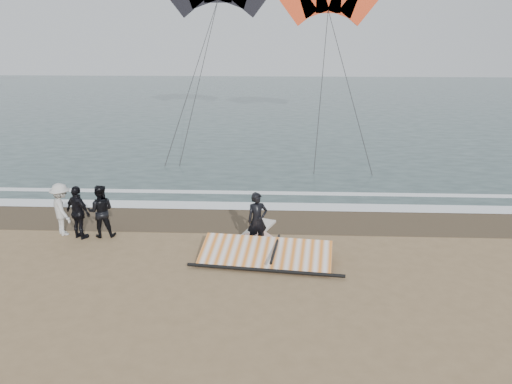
% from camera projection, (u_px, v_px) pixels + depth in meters
% --- Properties ---
extents(ground, '(120.00, 120.00, 0.00)m').
position_uv_depth(ground, '(251.00, 276.00, 14.59)').
color(ground, '#8C704C').
rests_on(ground, ground).
extents(sea, '(120.00, 54.00, 0.02)m').
position_uv_depth(sea, '(270.00, 105.00, 45.84)').
color(sea, '#233838').
rests_on(sea, ground).
extents(wet_sand, '(120.00, 2.80, 0.01)m').
position_uv_depth(wet_sand, '(257.00, 219.00, 18.85)').
color(wet_sand, '#4C3D2B').
rests_on(wet_sand, ground).
extents(foam_near, '(120.00, 0.90, 0.01)m').
position_uv_depth(foam_near, '(259.00, 206.00, 20.17)').
color(foam_near, white).
rests_on(foam_near, sea).
extents(foam_far, '(120.00, 0.45, 0.01)m').
position_uv_depth(foam_far, '(260.00, 193.00, 21.78)').
color(foam_far, white).
rests_on(foam_far, sea).
extents(man_main, '(0.80, 0.67, 1.87)m').
position_uv_depth(man_main, '(257.00, 220.00, 16.28)').
color(man_main, black).
rests_on(man_main, ground).
extents(board_white, '(2.11, 2.76, 0.11)m').
position_uv_depth(board_white, '(274.00, 248.00, 16.32)').
color(board_white, white).
rests_on(board_white, ground).
extents(board_cream, '(1.44, 2.46, 0.10)m').
position_uv_depth(board_cream, '(255.00, 232.00, 17.61)').
color(board_cream, beige).
rests_on(board_cream, ground).
extents(trio_cluster, '(2.56, 1.46, 1.87)m').
position_uv_depth(trio_cluster, '(79.00, 211.00, 17.11)').
color(trio_cluster, black).
rests_on(trio_cluster, ground).
extents(sail_rig, '(4.69, 2.20, 0.51)m').
position_uv_depth(sail_rig, '(263.00, 254.00, 15.56)').
color(sail_rig, black).
rests_on(sail_rig, ground).
extents(kite_red, '(6.87, 5.37, 13.21)m').
position_uv_depth(kite_red, '(329.00, 5.00, 31.66)').
color(kite_red, '#ED431B').
rests_on(kite_red, ground).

